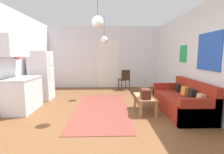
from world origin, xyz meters
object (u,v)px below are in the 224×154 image
Objects in this scene: coffee_table at (145,98)px; couch at (183,102)px; accent_chair at (124,79)px; pendant_lamp_far at (104,40)px; bamboo_vase at (145,91)px; handbag at (145,93)px; refrigerator at (41,75)px; pendant_lamp_near at (98,22)px.

couch is at bearing -4.50° from coffee_table.
accent_chair is at bearing 114.07° from couch.
pendant_lamp_far is at bearing 35.65° from accent_chair.
bamboo_vase is 0.33m from handbag.
pendant_lamp_near reaches higher than refrigerator.
coffee_table is 1.00× the size of pendant_lamp_far.
handbag is 2.46m from pendant_lamp_far.
couch is at bearing 7.29° from pendant_lamp_near.
bamboo_vase is 0.66× the size of pendant_lamp_near.
accent_chair reaches higher than coffee_table.
refrigerator reaches higher than handbag.
refrigerator is 2.95m from pendant_lamp_near.
accent_chair is 1.28× the size of pendant_lamp_near.
pendant_lamp_far is (-2.06, 1.57, 1.72)m from couch.
refrigerator reaches higher than accent_chair.
refrigerator is (-3.17, 1.32, 0.45)m from coffee_table.
coffee_table is 0.26m from handbag.
accent_chair is at bearing 54.80° from pendant_lamp_far.
pendant_lamp_near reaches higher than couch.
handbag is at bearing 8.09° from pendant_lamp_near.
handbag reaches higher than coffee_table.
couch is 3.01m from accent_chair.
coffee_table is at bearing -22.53° from refrigerator.
couch is 5.33× the size of handbag.
bamboo_vase is at bearing -50.48° from pendant_lamp_far.
bamboo_vase is 3.44m from refrigerator.
pendant_lamp_far is (2.10, 0.17, 1.19)m from refrigerator.
pendant_lamp_far is (-1.12, 1.36, 1.46)m from bamboo_vase.
pendant_lamp_near is at bearing -172.71° from couch.
pendant_lamp_far reaches higher than couch.
bamboo_vase is 2.29m from pendant_lamp_far.
accent_chair is (-0.21, 2.86, -0.04)m from handbag.
couch is 1.05m from handbag.
couch is 0.99m from coffee_table.
bamboo_vase reaches higher than couch.
pendant_lamp_near is (-1.23, -0.49, 1.68)m from bamboo_vase.
refrigerator is at bearing -175.23° from pendant_lamp_far.
couch is at bearing 94.92° from accent_chair.
couch is 2.92m from pendant_lamp_near.
refrigerator reaches higher than couch.
accent_chair is at bearing 24.79° from refrigerator.
pendant_lamp_far reaches higher than bamboo_vase.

